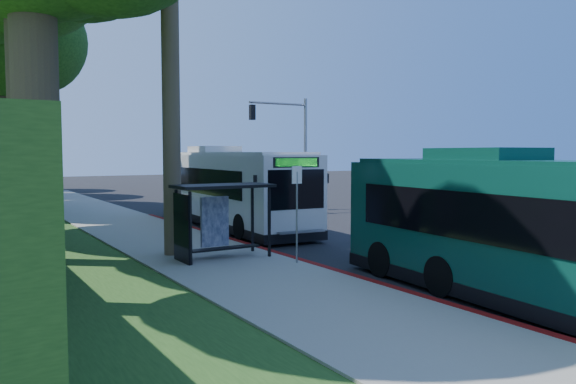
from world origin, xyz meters
TOP-DOWN VIEW (x-y plane):
  - ground at (0.00, 0.00)m, footprint 140.00×140.00m
  - sidewalk at (-7.30, 0.00)m, footprint 4.50×70.00m
  - red_curb at (-5.00, -4.00)m, footprint 0.25×30.00m
  - grass_verge at (-13.00, 5.00)m, footprint 8.00×70.00m
  - bus_shelter at (-7.26, -2.86)m, footprint 3.20×1.51m
  - stop_sign_pole at (-5.40, -5.00)m, footprint 0.35×0.06m
  - traffic_signal_pole at (3.78, 10.00)m, footprint 4.10×0.30m
  - white_bus at (-2.94, 4.97)m, footprint 3.55×13.32m
  - teal_bus at (-3.29, -12.23)m, footprint 3.68×12.63m
  - pickup at (1.93, 8.95)m, footprint 3.01×5.14m

SIDE VIEW (x-z plane):
  - ground at x=0.00m, z-range 0.00..0.00m
  - grass_verge at x=-13.00m, z-range 0.00..0.06m
  - sidewalk at x=-7.30m, z-range 0.00..0.12m
  - red_curb at x=-5.00m, z-range 0.00..0.13m
  - pickup at x=1.93m, z-range 0.00..1.34m
  - bus_shelter at x=-7.26m, z-range 0.53..3.08m
  - teal_bus at x=-3.29m, z-range -0.04..3.67m
  - white_bus at x=-2.94m, z-range -0.05..3.88m
  - stop_sign_pole at x=-5.40m, z-range 0.50..3.67m
  - traffic_signal_pole at x=3.78m, z-range 0.92..7.92m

